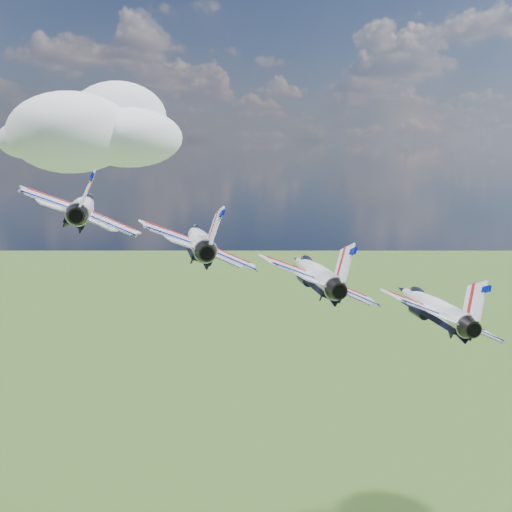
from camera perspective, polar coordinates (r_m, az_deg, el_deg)
cloud_far at (r=272.48m, az=-14.50°, el=10.65°), size 69.55×54.65×27.32m
jet_0 at (r=67.22m, az=-15.06°, el=4.25°), size 18.62×20.82×9.25m
jet_1 at (r=64.64m, az=-5.16°, el=1.47°), size 18.62×20.82×9.25m
jet_2 at (r=64.27m, az=5.19°, el=-1.48°), size 18.62×20.82×9.25m
jet_3 at (r=66.15m, az=15.32°, el=-4.32°), size 18.62×20.82×9.25m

